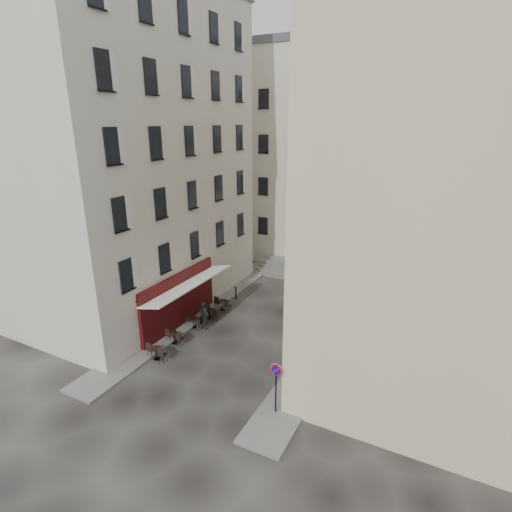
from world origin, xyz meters
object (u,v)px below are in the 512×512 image
Objects in this scene: bistro_table_b at (175,337)px; pedestrian at (204,315)px; no_parking_sign at (276,379)px; bistro_table_a at (157,352)px.

pedestrian is (0.51, 2.25, 0.48)m from bistro_table_b.
no_parking_sign is at bearing 146.48° from pedestrian.
bistro_table_b is 2.35m from pedestrian.
pedestrian is at bearing 85.10° from bistro_table_a.
no_parking_sign reaches higher than bistro_table_a.
no_parking_sign is 8.25m from bistro_table_b.
bistro_table_b is 0.66× the size of pedestrian.
no_parking_sign is 2.01× the size of bistro_table_a.
bistro_table_a is at bearing 86.31° from pedestrian.
bistro_table_b is (-0.17, 1.75, -0.03)m from bistro_table_a.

